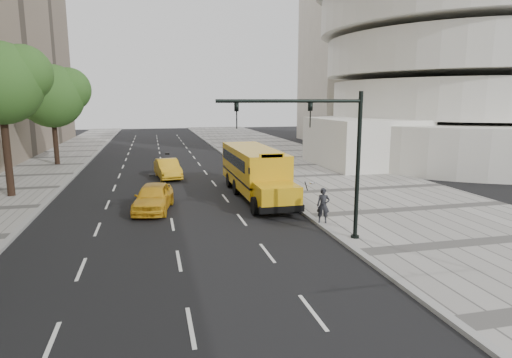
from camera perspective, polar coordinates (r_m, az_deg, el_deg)
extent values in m
plane|color=black|center=(26.49, -9.46, -2.84)|extent=(140.00, 140.00, 0.00)
cube|color=#989590|center=(29.80, 14.20, -1.39)|extent=(12.00, 140.00, 0.15)
cube|color=gray|center=(27.54, 3.08, -2.04)|extent=(0.30, 140.00, 0.15)
cube|color=gray|center=(27.13, -26.58, -3.35)|extent=(0.30, 140.00, 0.15)
cylinder|color=white|center=(51.05, 24.98, 4.96)|extent=(32.00, 32.00, 4.00)
cylinder|color=white|center=(50.90, 25.34, 9.55)|extent=(26.00, 26.00, 3.60)
cylinder|color=white|center=(51.07, 25.72, 14.25)|extent=(27.60, 27.60, 3.60)
cylinder|color=white|center=(51.60, 26.10, 18.89)|extent=(29.20, 29.20, 3.60)
cube|color=beige|center=(67.74, 13.44, 19.93)|extent=(14.00, 12.00, 35.00)
cube|color=white|center=(40.56, 14.03, 4.73)|extent=(8.00, 10.00, 4.40)
cylinder|color=black|center=(30.45, -30.30, 3.56)|extent=(0.44, 0.44, 6.26)
sphere|color=#29541C|center=(30.33, -30.98, 10.91)|extent=(4.95, 4.95, 4.95)
sphere|color=#29541C|center=(30.31, -28.64, 12.25)|extent=(3.47, 3.47, 3.47)
cylinder|color=black|center=(43.89, -25.21, 5.31)|extent=(0.44, 0.44, 5.69)
sphere|color=#29541C|center=(43.77, -25.58, 9.95)|extent=(5.72, 5.72, 5.72)
sphere|color=#29541C|center=(43.82, -23.70, 10.87)|extent=(4.01, 4.01, 4.01)
sphere|color=#29541C|center=(43.62, -27.13, 9.30)|extent=(3.72, 3.72, 3.72)
cube|color=gold|center=(27.71, -0.40, 1.63)|extent=(2.50, 9.00, 2.45)
cube|color=gold|center=(22.61, 2.82, -2.15)|extent=(2.20, 2.00, 1.10)
cube|color=black|center=(21.92, 3.46, -4.04)|extent=(2.38, 0.25, 0.35)
cube|color=black|center=(27.80, -0.40, 0.56)|extent=(2.52, 9.00, 0.12)
cube|color=black|center=(23.40, 2.10, 1.15)|extent=(2.05, 0.10, 0.90)
cube|color=black|center=(28.13, -0.64, 2.73)|extent=(2.52, 7.50, 0.70)
cube|color=gold|center=(23.27, 2.12, 3.09)|extent=(1.40, 0.12, 0.28)
ellipsoid|color=silver|center=(21.64, 7.75, -0.64)|extent=(0.32, 0.32, 0.14)
cylinder|color=black|center=(21.80, 6.94, -1.08)|extent=(0.36, 0.47, 0.58)
cylinder|color=black|center=(22.75, -0.15, -3.61)|extent=(0.30, 1.00, 1.00)
cylinder|color=black|center=(23.37, 5.26, -3.28)|extent=(0.30, 1.00, 1.00)
cylinder|color=black|center=(27.71, -2.67, -1.07)|extent=(0.30, 1.00, 1.00)
cylinder|color=black|center=(28.22, 1.84, -0.85)|extent=(0.30, 1.00, 1.00)
cylinder|color=black|center=(30.12, -3.58, -0.14)|extent=(0.30, 1.00, 1.00)
cylinder|color=black|center=(30.59, 0.59, 0.04)|extent=(0.30, 1.00, 1.00)
imported|color=gold|center=(24.24, -13.52, -2.37)|extent=(2.60, 4.77, 1.54)
imported|color=gold|center=(34.24, -11.69, 1.36)|extent=(2.13, 4.68, 1.49)
imported|color=black|center=(21.03, 8.95, -3.50)|extent=(0.73, 0.62, 1.71)
cylinder|color=black|center=(18.54, 13.43, 1.39)|extent=(0.18, 0.18, 6.40)
cylinder|color=black|center=(19.25, 13.04, -7.68)|extent=(0.36, 0.36, 0.25)
cylinder|color=black|center=(17.16, 4.72, 10.33)|extent=(6.00, 0.14, 0.14)
imported|color=black|center=(17.43, 7.22, 8.47)|extent=(0.16, 0.20, 1.00)
imported|color=black|center=(16.60, -2.61, 8.45)|extent=(0.16, 0.20, 1.00)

